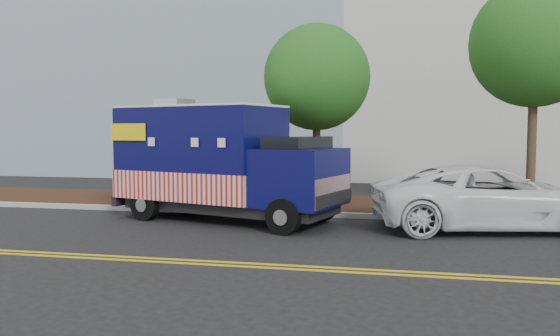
# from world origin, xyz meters

# --- Properties ---
(ground) EXTENTS (120.00, 120.00, 0.00)m
(ground) POSITION_xyz_m (0.00, 0.00, 0.00)
(ground) COLOR black
(ground) RESTS_ON ground
(curb) EXTENTS (120.00, 0.18, 0.15)m
(curb) POSITION_xyz_m (0.00, 1.40, 0.07)
(curb) COLOR #9E9E99
(curb) RESTS_ON ground
(mulch_strip) EXTENTS (120.00, 4.00, 0.15)m
(mulch_strip) POSITION_xyz_m (0.00, 3.50, 0.07)
(mulch_strip) COLOR #321B0D
(mulch_strip) RESTS_ON ground
(centerline_near) EXTENTS (120.00, 0.10, 0.01)m
(centerline_near) POSITION_xyz_m (0.00, -4.45, 0.01)
(centerline_near) COLOR gold
(centerline_near) RESTS_ON ground
(centerline_far) EXTENTS (120.00, 0.10, 0.01)m
(centerline_far) POSITION_xyz_m (0.00, -4.70, 0.01)
(centerline_far) COLOR gold
(centerline_far) RESTS_ON ground
(tree_b) EXTENTS (3.46, 3.46, 6.00)m
(tree_b) POSITION_xyz_m (1.95, 3.41, 4.25)
(tree_b) COLOR #38281C
(tree_b) RESTS_ON ground
(tree_c) EXTENTS (3.70, 3.70, 6.91)m
(tree_c) POSITION_xyz_m (8.42, 2.86, 5.04)
(tree_c) COLOR #38281C
(tree_c) RESTS_ON ground
(sign_post) EXTENTS (0.06, 0.06, 2.40)m
(sign_post) POSITION_xyz_m (-2.63, 2.01, 1.20)
(sign_post) COLOR #473828
(sign_post) RESTS_ON ground
(food_truck) EXTENTS (6.96, 4.16, 3.46)m
(food_truck) POSITION_xyz_m (-0.42, 0.34, 1.57)
(food_truck) COLOR black
(food_truck) RESTS_ON ground
(white_car) EXTENTS (6.39, 3.91, 1.66)m
(white_car) POSITION_xyz_m (6.89, 0.31, 0.83)
(white_car) COLOR white
(white_car) RESTS_ON ground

